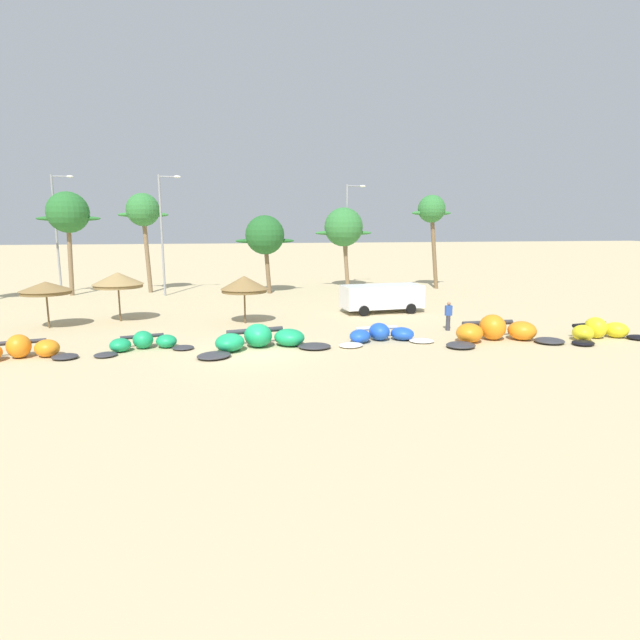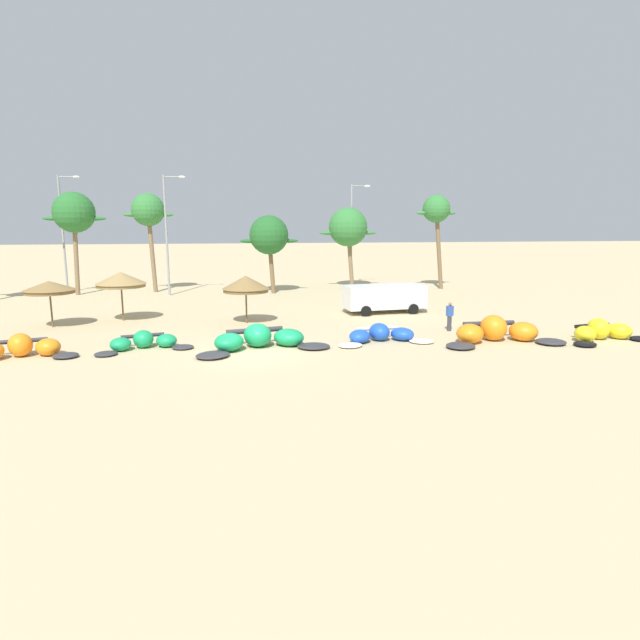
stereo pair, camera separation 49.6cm
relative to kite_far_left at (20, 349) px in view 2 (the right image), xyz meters
name	(u,v)px [view 2 (the right image)]	position (x,y,z in m)	size (l,w,h in m)	color
ground_plane	(250,351)	(10.17, -0.27, -0.41)	(260.00, 260.00, 0.00)	#C6B284
kite_far_left	(20,349)	(0.00, 0.00, 0.00)	(4.97, 2.94, 1.06)	#333338
kite_left	(144,342)	(5.17, 0.91, -0.08)	(4.59, 2.69, 0.85)	#333338
kite_left_of_center	(259,339)	(10.64, 0.19, 0.03)	(6.61, 3.77, 1.13)	#333338
kite_center	(381,335)	(16.80, 0.66, -0.06)	(5.26, 2.60, 0.89)	white
kite_right_of_center	(497,332)	(22.55, -0.33, 0.10)	(6.60, 3.03, 1.31)	#333338
kite_right	(602,332)	(28.09, -0.82, 0.02)	(5.10, 2.76, 1.10)	black
beach_umbrella_near_van	(49,287)	(-0.94, 7.23, 1.91)	(2.83, 2.83, 2.68)	brown
beach_umbrella_middle	(121,279)	(2.67, 8.75, 2.14)	(3.01, 3.01, 3.00)	brown
beach_umbrella_near_palms	(246,284)	(10.16, 6.76, 1.96)	(2.80, 2.80, 2.85)	brown
parked_van	(382,296)	(19.21, 9.08, 0.69)	(5.52, 2.72, 1.84)	white
person_near_kites	(450,316)	(21.26, 2.64, 0.41)	(0.36, 0.24, 1.62)	#383842
palm_left	(74,213)	(-3.32, 21.63, 6.26)	(4.96, 3.31, 8.41)	#7F6647
palm_left_of_gap	(148,212)	(2.39, 22.47, 6.44)	(4.14, 2.76, 8.39)	#7F6647
palm_center_left	(269,236)	(12.40, 20.06, 4.46)	(4.89, 3.26, 6.56)	brown
palm_center_right	(348,228)	(19.68, 22.58, 5.08)	(5.23, 3.49, 7.29)	#7F6647
palm_right_of_gap	(437,211)	(27.32, 20.81, 6.51)	(3.66, 2.44, 8.36)	brown
lamppost_west	(64,228)	(-4.72, 23.42, 5.06)	(1.81, 0.24, 9.85)	gray
lamppost_west_center	(168,229)	(4.21, 20.13, 4.98)	(1.80, 0.24, 9.69)	gray
lamppost_east_center	(353,231)	(20.19, 22.83, 4.79)	(1.79, 0.24, 9.31)	gray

